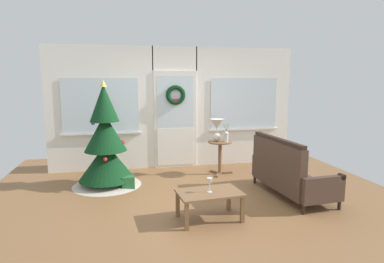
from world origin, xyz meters
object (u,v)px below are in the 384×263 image
(wine_glass, at_px, (210,182))
(gift_box, at_px, (128,182))
(side_table, at_px, (220,151))
(settee_sofa, at_px, (287,173))
(table_lamp, at_px, (217,127))
(coffee_table, at_px, (209,196))
(flower_vase, at_px, (226,136))
(christmas_tree, at_px, (106,148))

(wine_glass, distance_m, gift_box, 1.91)
(side_table, bearing_deg, settee_sofa, -63.07)
(table_lamp, height_order, coffee_table, table_lamp)
(side_table, height_order, flower_vase, flower_vase)
(coffee_table, relative_size, wine_glass, 4.55)
(settee_sofa, xyz_separation_m, table_lamp, (-0.77, 1.44, 0.57))
(christmas_tree, xyz_separation_m, settee_sofa, (2.88, -1.14, -0.29))
(flower_vase, bearing_deg, wine_glass, -113.17)
(gift_box, bearing_deg, settee_sofa, -19.52)
(settee_sofa, bearing_deg, christmas_tree, 158.42)
(settee_sofa, height_order, flower_vase, flower_vase)
(table_lamp, relative_size, wine_glass, 2.26)
(flower_vase, bearing_deg, gift_box, -166.69)
(side_table, bearing_deg, christmas_tree, -173.18)
(side_table, height_order, table_lamp, table_lamp)
(wine_glass, bearing_deg, table_lamp, 71.68)
(christmas_tree, xyz_separation_m, table_lamp, (2.11, 0.30, 0.28))
(wine_glass, bearing_deg, gift_box, 124.09)
(flower_vase, distance_m, wine_glass, 2.18)
(flower_vase, relative_size, coffee_table, 0.39)
(flower_vase, relative_size, wine_glass, 1.79)
(christmas_tree, height_order, flower_vase, christmas_tree)
(christmas_tree, relative_size, settee_sofa, 1.14)
(christmas_tree, distance_m, wine_glass, 2.29)
(side_table, distance_m, wine_glass, 2.19)
(side_table, bearing_deg, flower_vase, -30.96)
(christmas_tree, distance_m, table_lamp, 2.15)
(side_table, relative_size, coffee_table, 0.75)
(coffee_table, bearing_deg, flower_vase, 66.73)
(christmas_tree, distance_m, flower_vase, 2.28)
(settee_sofa, xyz_separation_m, flower_vase, (-0.61, 1.34, 0.40))
(table_lamp, bearing_deg, coffee_table, -108.38)
(christmas_tree, bearing_deg, coffee_table, -51.44)
(settee_sofa, bearing_deg, gift_box, 160.48)
(side_table, bearing_deg, table_lamp, 146.31)
(table_lamp, relative_size, coffee_table, 0.50)
(christmas_tree, distance_m, gift_box, 0.72)
(side_table, relative_size, gift_box, 3.13)
(side_table, bearing_deg, coffee_table, -110.22)
(side_table, height_order, gift_box, side_table)
(side_table, relative_size, wine_glass, 3.40)
(christmas_tree, relative_size, gift_box, 8.79)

